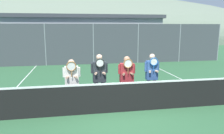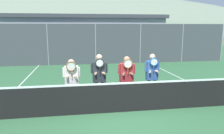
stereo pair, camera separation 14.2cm
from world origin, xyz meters
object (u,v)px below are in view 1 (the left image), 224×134
Objects in this scene: car_center at (136,47)px; car_far_left at (18,49)px; player_rightmost at (152,74)px; car_left_of_center at (78,48)px; player_center_right at (127,76)px; player_leftmost at (72,79)px; player_center_left at (99,76)px.

car_far_left is at bearing 178.02° from car_center.
car_left_of_center is (-2.35, 11.83, -0.13)m from player_rightmost.
player_center_right is at bearing -62.19° from car_far_left.
player_center_right is 0.43× the size of car_left_of_center.
car_far_left reaches higher than player_leftmost.
car_center is at bearing 76.37° from player_rightmost.
car_far_left is at bearing -179.92° from car_left_of_center.
player_leftmost is 11.94m from car_left_of_center.
car_left_of_center reaches higher than car_far_left.
car_center reaches higher than player_center_left.
car_center is (4.69, 11.57, -0.12)m from player_center_left.
player_center_left is 1.05× the size of player_center_right.
car_center is (2.78, 11.48, -0.09)m from player_rightmost.
car_left_of_center reaches higher than player_rightmost.
player_center_left is at bearing -65.88° from car_far_left.
player_center_left is 12.48m from car_center.
player_center_left is 0.43× the size of car_far_left.
player_rightmost is at bearing 5.54° from player_center_right.
player_center_right is 13.48m from car_far_left.
player_center_left is at bearing -112.06° from car_center.
car_far_left is 0.90× the size of car_center.
car_center is at bearing -3.95° from car_left_of_center.
car_center is at bearing 67.94° from player_center_left.
player_leftmost is 12.71m from car_far_left.
player_center_left reaches higher than player_leftmost.
player_leftmost is 0.94× the size of player_rightmost.
player_leftmost is 0.97× the size of player_center_right.
car_center is (3.73, 11.57, -0.09)m from player_center_right.
player_center_right is at bearing -174.46° from player_rightmost.
car_left_of_center is at bearing 92.13° from player_center_left.
car_center is at bearing 72.12° from player_center_right.
player_rightmost is 0.42× the size of car_far_left.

